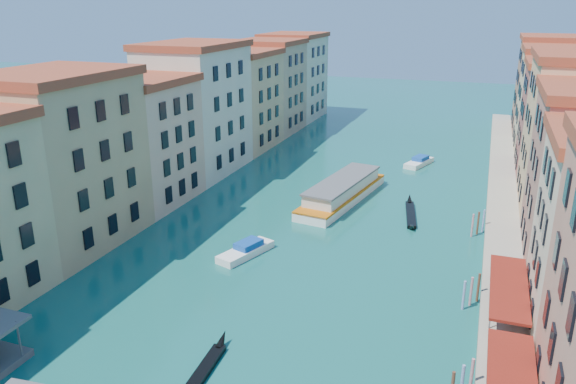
% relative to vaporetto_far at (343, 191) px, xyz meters
% --- Properties ---
extents(left_bank_palazzos, '(12.80, 128.40, 21.00)m').
position_rel_vaporetto_far_xyz_m(left_bank_palazzos, '(-26.52, 0.28, 8.27)').
color(left_bank_palazzos, beige).
rests_on(left_bank_palazzos, ground).
extents(quay, '(4.00, 140.00, 1.00)m').
position_rel_vaporetto_far_xyz_m(quay, '(21.48, 0.61, -0.93)').
color(quay, '#A79E87').
rests_on(quay, ground).
extents(mooring_poles_right, '(1.44, 54.24, 3.20)m').
position_rel_vaporetto_far_xyz_m(mooring_poles_right, '(18.58, -35.59, -0.13)').
color(mooring_poles_right, '#512C1B').
rests_on(mooring_poles_right, ground).
extents(vaporetto_far, '(8.20, 21.89, 3.18)m').
position_rel_vaporetto_far_xyz_m(vaporetto_far, '(0.00, 0.00, 0.00)').
color(vaporetto_far, white).
rests_on(vaporetto_far, ground).
extents(gondola_fore, '(1.59, 11.24, 2.24)m').
position_rel_vaporetto_far_xyz_m(gondola_fore, '(-0.03, -42.85, -1.06)').
color(gondola_fore, black).
rests_on(gondola_fore, ground).
extents(gondola_far, '(2.98, 12.10, 1.72)m').
position_rel_vaporetto_far_xyz_m(gondola_far, '(10.04, -2.75, -1.08)').
color(gondola_far, black).
rests_on(gondola_far, ground).
extents(motorboat_mid, '(4.52, 7.67, 1.52)m').
position_rel_vaporetto_far_xyz_m(motorboat_mid, '(-5.56, -21.34, -0.84)').
color(motorboat_mid, white).
rests_on(motorboat_mid, ground).
extents(motorboat_far, '(4.46, 7.64, 1.51)m').
position_rel_vaporetto_far_xyz_m(motorboat_far, '(7.98, 22.36, -0.85)').
color(motorboat_far, white).
rests_on(motorboat_far, ground).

